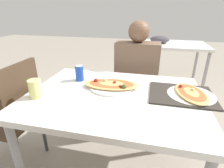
# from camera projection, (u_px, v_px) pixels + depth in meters

# --- Properties ---
(dining_table) EXTENTS (1.19, 0.88, 0.73)m
(dining_table) POSITION_uv_depth(u_px,v_px,m) (114.00, 103.00, 1.23)
(dining_table) COLOR white
(dining_table) RESTS_ON ground_plane
(chair_far_seated) EXTENTS (0.40, 0.40, 0.92)m
(chair_far_seated) POSITION_uv_depth(u_px,v_px,m) (137.00, 82.00, 1.96)
(chair_far_seated) COLOR #3F2D1E
(chair_far_seated) RESTS_ON ground_plane
(chair_side_left) EXTENTS (0.40, 0.40, 0.92)m
(chair_side_left) POSITION_uv_depth(u_px,v_px,m) (14.00, 114.00, 1.37)
(chair_side_left) COLOR #3F2D1E
(chair_side_left) RESTS_ON ground_plane
(person_seated) EXTENTS (0.43, 0.24, 1.17)m
(person_seated) POSITION_uv_depth(u_px,v_px,m) (137.00, 70.00, 1.79)
(person_seated) COLOR #2D2D38
(person_seated) RESTS_ON ground_plane
(pizza_main) EXTENTS (0.42, 0.32, 0.06)m
(pizza_main) POSITION_uv_depth(u_px,v_px,m) (111.00, 85.00, 1.30)
(pizza_main) COLOR white
(pizza_main) RESTS_ON dining_table
(soda_can) EXTENTS (0.07, 0.07, 0.12)m
(soda_can) POSITION_uv_depth(u_px,v_px,m) (80.00, 73.00, 1.41)
(soda_can) COLOR #1E47B2
(soda_can) RESTS_ON dining_table
(drink_glass) EXTENTS (0.08, 0.08, 0.12)m
(drink_glass) POSITION_uv_depth(u_px,v_px,m) (35.00, 89.00, 1.14)
(drink_glass) COLOR #E0DB7F
(drink_glass) RESTS_ON dining_table
(serving_tray) EXTENTS (0.42, 0.34, 0.01)m
(serving_tray) POSITION_uv_depth(u_px,v_px,m) (181.00, 94.00, 1.18)
(serving_tray) COLOR #332D28
(serving_tray) RESTS_ON dining_table
(pizza_second) EXTENTS (0.31, 0.37, 0.05)m
(pizza_second) POSITION_uv_depth(u_px,v_px,m) (191.00, 94.00, 1.17)
(pizza_second) COLOR white
(pizza_second) RESTS_ON dining_table
(background_table) EXTENTS (1.10, 0.80, 0.85)m
(background_table) POSITION_uv_depth(u_px,v_px,m) (170.00, 47.00, 2.98)
(background_table) COLOR white
(background_table) RESTS_ON ground_plane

